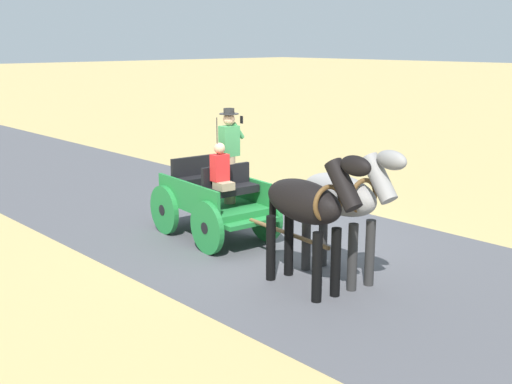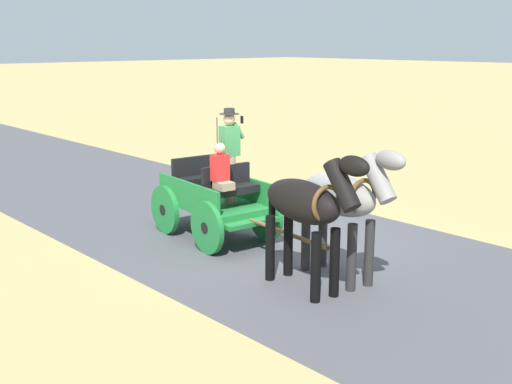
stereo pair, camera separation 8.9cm
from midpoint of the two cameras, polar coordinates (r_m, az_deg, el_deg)
name	(u,v)px [view 1 (the left image)]	position (r m, az deg, el deg)	size (l,w,h in m)	color
ground_plane	(271,242)	(12.08, 1.15, -4.48)	(200.00, 200.00, 0.00)	tan
road_surface	(271,242)	(12.08, 1.15, -4.46)	(5.92, 160.00, 0.01)	#4C4C51
horse_drawn_carriage	(216,197)	(12.14, -3.80, -0.42)	(1.64, 4.52, 2.50)	#1E7233
horse_near_side	(343,199)	(9.94, 7.56, -0.58)	(0.76, 2.15, 2.21)	gray
horse_off_side	(308,206)	(9.45, 4.39, -1.22)	(0.73, 2.14, 2.21)	black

